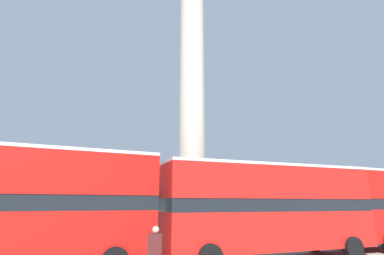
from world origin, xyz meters
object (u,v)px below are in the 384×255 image
object	(u,v)px
bus_c	(268,206)
equestrian_statue	(36,218)
monument_column	(192,140)
street_lamp	(131,190)
bus_b	(9,204)
pedestrian_near_lamp	(155,251)

from	to	relation	value
bus_c	equestrian_statue	distance (m)	13.87
monument_column	street_lamp	bearing A→B (deg)	-153.89
equestrian_statue	bus_b	bearing A→B (deg)	-90.79
bus_b	equestrian_statue	distance (m)	8.63
equestrian_statue	street_lamp	distance (m)	7.77
bus_b	pedestrian_near_lamp	distance (m)	5.59
bus_b	street_lamp	bearing A→B (deg)	25.35
bus_b	bus_c	world-z (taller)	bus_b
monument_column	bus_c	size ratio (longest dim) A/B	1.93
monument_column	equestrian_statue	distance (m)	10.66
equestrian_statue	monument_column	bearing A→B (deg)	-26.17
bus_b	street_lamp	size ratio (longest dim) A/B	2.10
bus_c	street_lamp	world-z (taller)	street_lamp
bus_b	pedestrian_near_lamp	size ratio (longest dim) A/B	5.97
bus_b	equestrian_statue	xyz separation A→B (m)	(-0.05, 8.59, -0.82)
bus_b	bus_c	bearing A→B (deg)	-3.99
monument_column	pedestrian_near_lamp	xyz separation A→B (m)	(-3.82, -7.01, -5.35)
bus_c	bus_b	bearing A→B (deg)	179.82
monument_column	equestrian_statue	bearing A→B (deg)	154.99
monument_column	street_lamp	distance (m)	5.41
bus_c	street_lamp	size ratio (longest dim) A/B	2.04
monument_column	pedestrian_near_lamp	bearing A→B (deg)	-118.56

